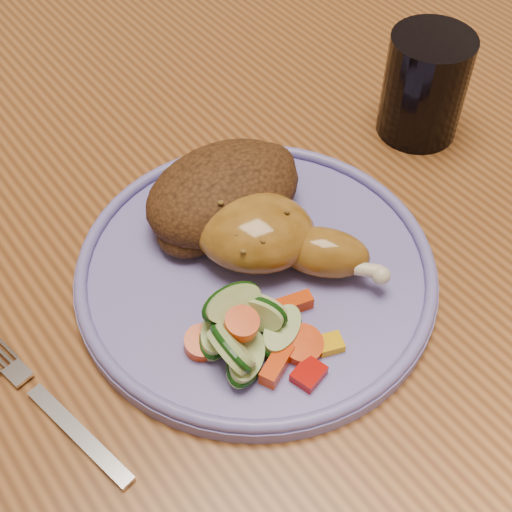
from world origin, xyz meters
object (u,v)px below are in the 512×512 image
plate (256,273)px  drinking_glass (425,86)px  dining_table (262,196)px  fork (56,411)px  chair_far (37,56)px

plate → drinking_glass: bearing=12.9°
dining_table → drinking_glass: (0.12, -0.08, 0.13)m
fork → plate: bearing=3.9°
dining_table → fork: size_ratio=9.36×
chair_far → drinking_glass: 0.78m
chair_far → fork: bearing=-110.8°
plate → fork: plate is taller
drinking_glass → chair_far: bearing=99.9°
plate → drinking_glass: drinking_glass is taller
dining_table → chair_far: (0.00, 0.63, -0.17)m
fork → drinking_glass: size_ratio=1.49×
chair_far → drinking_glass: size_ratio=9.06×
plate → dining_table: bearing=50.9°
chair_far → plate: chair_far is taller
fork → drinking_glass: 0.42m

